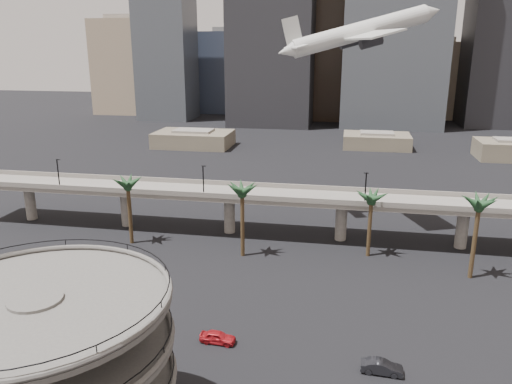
% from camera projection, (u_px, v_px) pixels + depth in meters
% --- Properties ---
extents(parking_ramp, '(22.20, 22.20, 17.35)m').
position_uv_depth(parking_ramp, '(44.00, 366.00, 42.34)').
color(parking_ramp, '#53504D').
rests_on(parking_ramp, ground).
extents(overpass, '(130.00, 9.30, 14.70)m').
position_uv_depth(overpass, '(284.00, 200.00, 96.45)').
color(overpass, slate).
rests_on(overpass, ground).
extents(palm_trees, '(76.40, 18.40, 14.00)m').
position_uv_depth(palm_trees, '(346.00, 195.00, 85.94)').
color(palm_trees, '#44351D').
rests_on(palm_trees, ground).
extents(low_buildings, '(135.00, 27.50, 6.80)m').
position_uv_depth(low_buildings, '(334.00, 142.00, 178.90)').
color(low_buildings, brown).
rests_on(low_buildings, ground).
extents(skyline, '(269.00, 86.00, 111.45)m').
position_uv_depth(skyline, '(361.00, 36.00, 237.42)').
color(skyline, gray).
rests_on(skyline, ground).
extents(airborne_jet, '(33.88, 30.91, 12.02)m').
position_uv_depth(airborne_jet, '(360.00, 32.00, 100.73)').
color(airborne_jet, silver).
rests_on(airborne_jet, ground).
extents(car_a, '(4.66, 2.08, 1.56)m').
position_uv_depth(car_a, '(218.00, 337.00, 62.73)').
color(car_a, red).
rests_on(car_a, ground).
extents(car_b, '(4.87, 1.92, 1.58)m').
position_uv_depth(car_b, '(382.00, 367.00, 56.83)').
color(car_b, black).
rests_on(car_b, ground).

